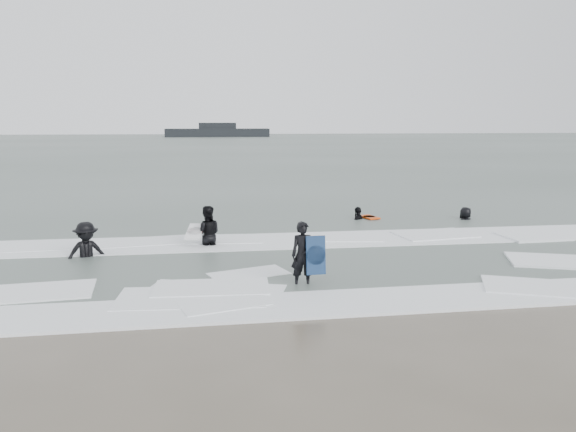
{
  "coord_description": "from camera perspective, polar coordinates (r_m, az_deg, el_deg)",
  "views": [
    {
      "loc": [
        -2.5,
        -12.51,
        4.12
      ],
      "look_at": [
        0.0,
        5.0,
        1.1
      ],
      "focal_mm": 35.0,
      "sensor_mm": 36.0,
      "label": 1
    }
  ],
  "objects": [
    {
      "name": "sea",
      "position": [
        92.63,
        -6.62,
        7.11
      ],
      "size": [
        320.0,
        320.0,
        0.0
      ],
      "primitive_type": "plane",
      "color": "#47544C",
      "rests_on": "ground"
    },
    {
      "name": "surfer_breaker",
      "position": [
        17.99,
        -19.74,
        -4.13
      ],
      "size": [
        1.45,
        1.12,
        1.98
      ],
      "primitive_type": "imported",
      "rotation": [
        0.0,
        0.0,
        0.34
      ],
      "color": "black",
      "rests_on": "ground"
    },
    {
      "name": "surfer_wading",
      "position": [
        18.77,
        -8.18,
        -3.09
      ],
      "size": [
        0.94,
        0.73,
        1.92
      ],
      "primitive_type": "imported",
      "rotation": [
        0.0,
        0.0,
        3.15
      ],
      "color": "black",
      "rests_on": "ground"
    },
    {
      "name": "ground",
      "position": [
        13.4,
        3.05,
        -8.22
      ],
      "size": [
        320.0,
        320.0,
        0.0
      ],
      "primitive_type": "plane",
      "color": "brown",
      "rests_on": "ground"
    },
    {
      "name": "surfer_right_near",
      "position": [
        23.64,
        7.13,
        -0.42
      ],
      "size": [
        0.94,
        1.06,
        1.72
      ],
      "primitive_type": "imported",
      "rotation": [
        0.0,
        0.0,
        -2.22
      ],
      "color": "black",
      "rests_on": "ground"
    },
    {
      "name": "surfer_centre",
      "position": [
        14.2,
        1.54,
        -7.18
      ],
      "size": [
        0.62,
        0.41,
        1.68
      ],
      "primitive_type": "imported",
      "rotation": [
        0.0,
        0.0,
        0.01
      ],
      "color": "black",
      "rests_on": "ground"
    },
    {
      "name": "surf_foam",
      "position": [
        16.9,
        0.62,
        -4.28
      ],
      "size": [
        30.03,
        9.06,
        0.09
      ],
      "color": "white",
      "rests_on": "ground"
    },
    {
      "name": "vessel_horizon",
      "position": [
        143.25,
        -7.17,
        8.48
      ],
      "size": [
        25.8,
        4.61,
        3.5
      ],
      "color": "black",
      "rests_on": "ground"
    },
    {
      "name": "bodyboards",
      "position": [
        18.59,
        1.09,
        -1.54
      ],
      "size": [
        7.86,
        9.96,
        1.25
      ],
      "color": "#0F2548",
      "rests_on": "ground"
    },
    {
      "name": "surfer_right_far",
      "position": [
        24.51,
        17.57,
        -0.45
      ],
      "size": [
        0.99,
        0.86,
        1.72
      ],
      "primitive_type": "imported",
      "rotation": [
        0.0,
        0.0,
        -2.68
      ],
      "color": "black",
      "rests_on": "ground"
    }
  ]
}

